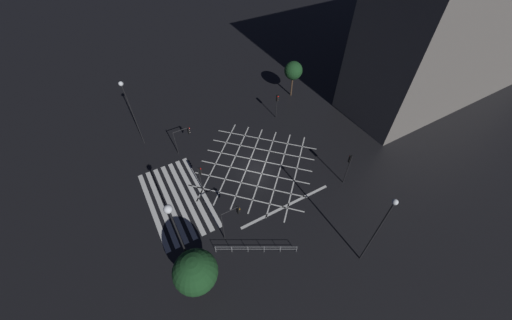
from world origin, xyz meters
TOP-DOWN VIEW (x-y plane):
  - ground_plane at (0.00, 0.00)m, footprint 200.00×200.00m
  - road_markings at (0.33, -5.85)m, footprint 16.26×20.87m
  - office_building at (-0.01, 35.09)m, footprint 10.06×38.54m
  - traffic_light_nw_main at (-6.58, 6.98)m, footprint 0.39×0.36m
  - traffic_light_ne_main at (6.93, 7.41)m, footprint 0.39×0.36m
  - traffic_light_median_south at (0.13, -6.81)m, footprint 0.36×0.39m
  - traffic_light_se_cross at (6.72, -6.38)m, footprint 0.36×1.90m
  - traffic_light_sw_cross at (-6.57, -6.28)m, footprint 0.36×2.12m
  - street_lamp_east at (-10.61, -10.61)m, footprint 0.51×0.51m
  - street_lamp_west at (8.20, -11.08)m, footprint 0.60×0.60m
  - street_lamp_far at (14.66, 2.77)m, footprint 0.43×0.43m
  - street_tree_near at (-10.17, 11.93)m, footprint 2.63×2.63m
  - street_tree_far at (9.93, -10.99)m, footprint 3.54×3.54m
  - pedestrian_railing at (9.39, -5.30)m, footprint 3.75×6.61m

SIDE VIEW (x-z plane):
  - ground_plane at x=0.00m, z-range 0.00..0.00m
  - road_markings at x=0.33m, z-range 0.00..0.01m
  - pedestrian_railing at x=9.39m, z-range 0.15..1.20m
  - traffic_light_median_south at x=0.13m, z-range 0.78..4.40m
  - traffic_light_sw_cross at x=-6.57m, z-range 0.83..4.43m
  - traffic_light_nw_main at x=-6.58m, z-range 0.83..4.68m
  - traffic_light_ne_main at x=6.93m, z-range 0.92..5.23m
  - traffic_light_se_cross at x=6.72m, z-range 1.01..5.47m
  - street_tree_far at x=9.93m, z-range 0.88..6.22m
  - street_tree_near at x=-10.17m, z-range 1.40..6.87m
  - street_lamp_far at x=14.66m, z-range 1.29..10.66m
  - street_lamp_east at x=-10.61m, z-range 1.78..10.79m
  - street_lamp_west at x=8.20m, z-range 2.47..12.86m
  - office_building at x=-0.01m, z-range 0.00..24.23m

